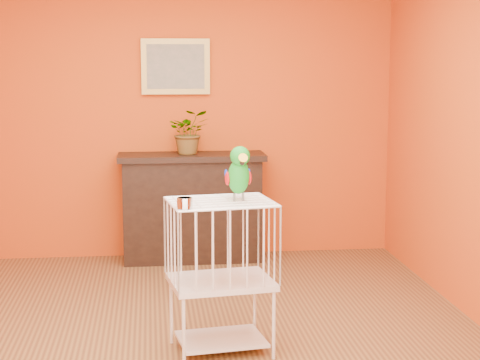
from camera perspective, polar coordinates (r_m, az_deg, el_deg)
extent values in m
plane|color=brown|center=(5.44, -3.58, -11.01)|extent=(4.50, 4.50, 0.00)
plane|color=#C84412|center=(7.39, -4.57, 4.56)|extent=(4.00, 0.00, 4.00)
plane|color=#C84412|center=(2.93, -1.58, -1.92)|extent=(4.00, 0.00, 4.00)
cube|color=black|center=(7.28, -3.43, -2.15)|extent=(1.23, 0.41, 0.92)
cube|color=black|center=(7.21, -3.47, 1.66)|extent=(1.31, 0.47, 0.05)
cube|color=black|center=(7.10, -3.35, -2.43)|extent=(0.86, 0.02, 0.46)
cube|color=#5A1924|center=(7.24, -5.43, -3.06)|extent=(0.05, 0.18, 0.29)
cube|color=#3E4D26|center=(7.25, -4.78, -3.05)|extent=(0.05, 0.18, 0.29)
cube|color=#5A1924|center=(7.25, -4.05, -3.03)|extent=(0.05, 0.18, 0.29)
cube|color=#3E4D26|center=(7.25, -3.24, -3.02)|extent=(0.05, 0.18, 0.29)
cube|color=#5A1924|center=(7.26, -2.43, -3.00)|extent=(0.05, 0.18, 0.29)
imported|color=#26722D|center=(7.23, -3.65, 3.12)|extent=(0.37, 0.41, 0.31)
cube|color=#A8883C|center=(7.34, -4.60, 8.05)|extent=(0.62, 0.03, 0.50)
cube|color=gray|center=(7.33, -4.60, 8.05)|extent=(0.52, 0.01, 0.40)
cube|color=silver|center=(5.16, -1.35, -11.24)|extent=(0.58, 0.48, 0.02)
cube|color=silver|center=(5.04, -1.36, -7.25)|extent=(0.68, 0.56, 0.04)
cube|color=silver|center=(4.93, -1.38, -1.57)|extent=(0.68, 0.56, 0.01)
cylinder|color=silver|center=(4.86, -4.02, -10.81)|extent=(0.02, 0.02, 0.43)
cylinder|color=silver|center=(4.98, 2.42, -10.28)|extent=(0.02, 0.02, 0.43)
cylinder|color=silver|center=(5.26, -4.91, -9.27)|extent=(0.02, 0.02, 0.43)
cylinder|color=silver|center=(5.38, 1.05, -8.83)|extent=(0.02, 0.02, 0.43)
cylinder|color=silver|center=(4.67, -3.95, -1.64)|extent=(0.09, 0.09, 0.06)
cylinder|color=#59544C|center=(4.93, -0.41, -1.24)|extent=(0.02, 0.02, 0.05)
cylinder|color=#59544C|center=(4.94, 0.21, -1.22)|extent=(0.02, 0.02, 0.05)
ellipsoid|color=#0D9725|center=(4.91, -0.10, 0.25)|extent=(0.15, 0.20, 0.25)
ellipsoid|color=#0D9725|center=(4.86, 0.00, 1.71)|extent=(0.13, 0.14, 0.12)
cone|color=#FFAE15|center=(4.81, 0.15, 1.47)|extent=(0.07, 0.09, 0.08)
cone|color=black|center=(4.82, 0.12, 1.24)|extent=(0.03, 0.03, 0.03)
sphere|color=black|center=(4.83, -0.42, 1.82)|extent=(0.02, 0.02, 0.02)
sphere|color=black|center=(4.85, 0.54, 1.85)|extent=(0.02, 0.02, 0.02)
ellipsoid|color=#A50C0C|center=(4.91, -0.90, 0.11)|extent=(0.04, 0.08, 0.09)
ellipsoid|color=navy|center=(4.94, 0.64, 0.16)|extent=(0.04, 0.08, 0.09)
cone|color=#0D9725|center=(5.01, -0.30, -0.55)|extent=(0.10, 0.18, 0.13)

